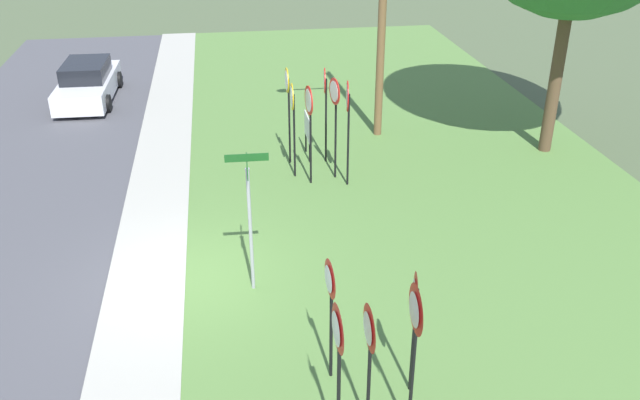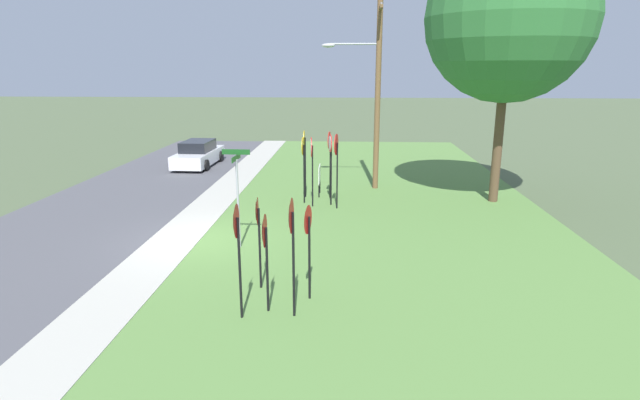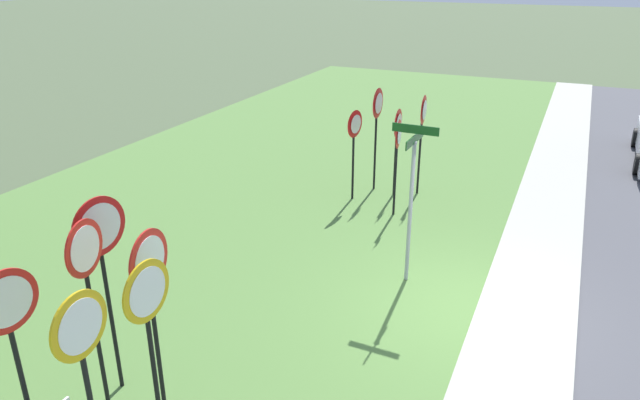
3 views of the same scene
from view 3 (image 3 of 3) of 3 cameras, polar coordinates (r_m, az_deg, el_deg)
The scene contains 15 objects.
ground_plane at distance 10.42m, azimuth 14.89°, elevation -10.65°, with size 160.00×160.00×0.00m, color #4C5B3D.
sidewalk_strip at distance 10.36m, azimuth 19.33°, elevation -11.25°, with size 44.00×1.60×0.06m, color #ADAA9E.
grass_median at distance 12.52m, azimuth -13.20°, elevation -4.50°, with size 44.00×12.00×0.04m, color #567F3D.
stop_sign_near_left at distance 7.19m, azimuth -16.13°, elevation -8.11°, with size 0.75×0.12×2.69m.
stop_sign_near_right at distance 6.09m, azimuth -21.91°, elevation -14.67°, with size 0.68×0.10×2.77m.
stop_sign_far_left at distance 7.45m, azimuth -21.64°, elevation -7.27°, with size 0.69×0.16×2.79m.
stop_sign_far_center at distance 6.69m, azimuth -16.31°, elevation -11.22°, with size 0.71×0.09×2.62m.
stop_sign_far_right at distance 6.82m, azimuth -27.75°, elevation -11.70°, with size 0.69×0.12×2.73m.
stop_sign_center_tall at distance 7.88m, azimuth -20.46°, elevation -4.85°, with size 0.77×0.14×2.85m.
yield_sign_near_left at distance 14.41m, azimuth 7.62°, elevation 6.59°, with size 0.73×0.10×2.22m.
yield_sign_near_right at distance 14.53m, azimuth 10.04°, elevation 7.57°, with size 0.72×0.11×2.53m.
yield_sign_far_left at distance 14.05m, azimuth 3.43°, elevation 6.41°, with size 0.66×0.15×2.25m.
yield_sign_far_right at distance 13.20m, azimuth 7.65°, elevation 5.28°, with size 0.66×0.12×2.27m.
yield_sign_center at distance 14.68m, azimuth 5.66°, elevation 8.31°, with size 0.75×0.10×2.64m.
street_name_post at distance 10.35m, azimuth 8.93°, elevation 0.83°, with size 0.96×0.82×2.96m.
Camera 3 is at (-8.77, -1.02, 5.54)m, focal length 32.76 mm.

